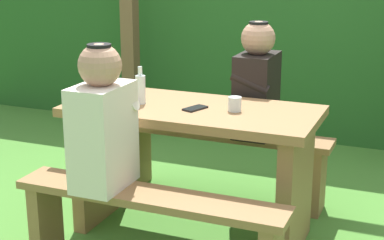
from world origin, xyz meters
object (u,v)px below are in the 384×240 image
(person_black_coat, at_px, (257,84))
(bench_far, at_px, (224,150))
(person_white_shirt, at_px, (103,122))
(bottle_left, at_px, (140,89))
(cell_phone, at_px, (195,108))
(bench_near, at_px, (149,218))
(drinking_glass, at_px, (235,104))
(picnic_table, at_px, (192,149))

(person_black_coat, bearing_deg, bench_far, 179.09)
(person_white_shirt, height_order, bottle_left, person_white_shirt)
(bench_far, xyz_separation_m, cell_phone, (0.04, -0.59, 0.44))
(bottle_left, bearing_deg, bench_near, -59.96)
(drinking_glass, relative_size, cell_phone, 0.56)
(bench_far, relative_size, cell_phone, 10.00)
(bench_near, height_order, bench_far, same)
(person_white_shirt, xyz_separation_m, bottle_left, (-0.05, 0.51, 0.05))
(person_black_coat, bearing_deg, person_white_shirt, -112.36)
(person_black_coat, bearing_deg, bottle_left, -130.17)
(person_white_shirt, distance_m, cell_phone, 0.58)
(drinking_glass, xyz_separation_m, cell_phone, (-0.21, -0.05, -0.03))
(bench_near, distance_m, drinking_glass, 0.77)
(bench_far, distance_m, cell_phone, 0.74)
(picnic_table, height_order, drinking_glass, drinking_glass)
(person_white_shirt, bearing_deg, drinking_glass, 48.50)
(bench_near, relative_size, drinking_glass, 17.89)
(bench_far, distance_m, person_white_shirt, 1.22)
(bench_far, bearing_deg, picnic_table, -90.00)
(person_black_coat, distance_m, bottle_left, 0.78)
(picnic_table, relative_size, person_white_shirt, 1.95)
(bench_far, relative_size, person_black_coat, 1.95)
(drinking_glass, bearing_deg, bench_near, -113.83)
(picnic_table, distance_m, bench_near, 0.58)
(bench_far, distance_m, person_black_coat, 0.51)
(person_white_shirt, bearing_deg, cell_phone, 61.23)
(bench_far, distance_m, bottle_left, 0.84)
(person_white_shirt, distance_m, drinking_glass, 0.74)
(drinking_glass, height_order, bottle_left, bottle_left)
(person_white_shirt, height_order, person_black_coat, same)
(bench_near, bearing_deg, bench_far, 90.00)
(picnic_table, height_order, cell_phone, cell_phone)
(person_black_coat, height_order, cell_phone, person_black_coat)
(picnic_table, distance_m, bottle_left, 0.45)
(drinking_glass, bearing_deg, picnic_table, -178.77)
(person_white_shirt, bearing_deg, picnic_table, 66.03)
(bench_near, bearing_deg, person_black_coat, 79.33)
(bench_near, bearing_deg, drinking_glass, 66.17)
(drinking_glass, distance_m, bottle_left, 0.55)
(person_white_shirt, distance_m, person_black_coat, 1.19)
(bench_far, distance_m, drinking_glass, 0.76)
(person_black_coat, bearing_deg, bench_near, -100.67)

